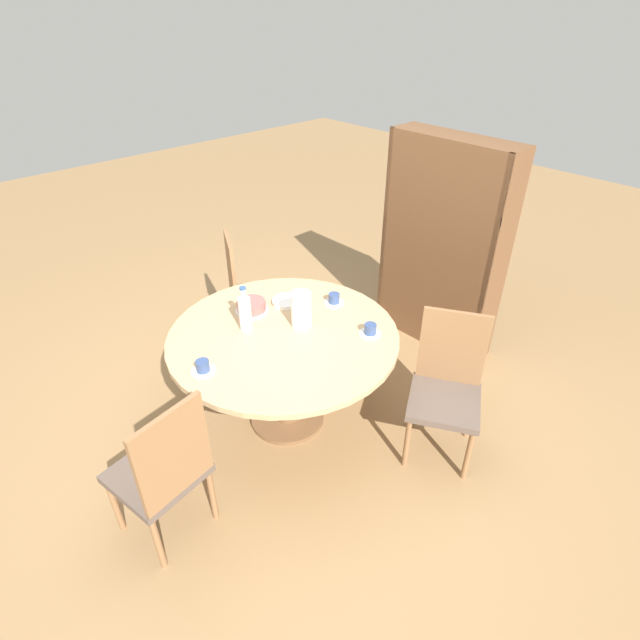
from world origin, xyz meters
The scene contains 13 objects.
ground_plane centered at (0.00, 0.00, 0.00)m, with size 14.00×14.00×0.00m, color #937047.
dining_table centered at (0.00, 0.00, 0.59)m, with size 1.43×1.43×0.72m.
chair_a centered at (0.24, -0.99, 0.48)m, with size 0.48×0.48×0.93m.
chair_b centered at (0.83, 0.58, 0.48)m, with size 0.58×0.58×0.93m.
chair_c centered at (-0.93, 0.41, 0.48)m, with size 0.57×0.57×0.93m.
bookshelf centered at (0.06, 1.53, 0.79)m, with size 0.98×0.28×1.66m.
coffee_pot centered at (0.01, 0.14, 0.84)m, with size 0.13×0.13×0.27m.
water_bottle centered at (-0.20, -0.14, 0.84)m, with size 0.08×0.08×0.30m.
cake_main centered at (-0.34, 0.01, 0.76)m, with size 0.22×0.22×0.08m.
cup_a centered at (-0.04, 0.48, 0.75)m, with size 0.14×0.14×0.07m.
cup_b centered at (0.37, 0.38, 0.75)m, with size 0.14×0.14×0.07m.
cup_c centered at (-0.02, -0.56, 0.75)m, with size 0.14×0.14×0.07m.
plate_stack centered at (-0.26, 0.24, 0.74)m, with size 0.19×0.19×0.03m.
Camera 1 is at (1.99, -1.56, 2.48)m, focal length 28.00 mm.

